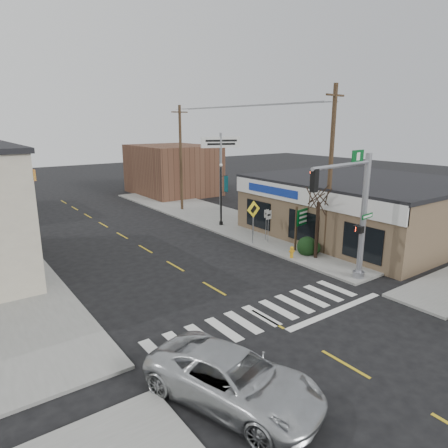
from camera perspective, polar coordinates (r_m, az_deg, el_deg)
ground at (r=17.48m, az=6.21°, el=-13.37°), size 140.00×140.00×0.00m
sidewalk_right at (r=32.25m, az=2.68°, el=-0.17°), size 6.00×38.00×0.13m
center_line at (r=23.49m, az=-7.01°, el=-5.98°), size 0.12×56.00×0.01m
crosswalk at (r=17.74m, az=5.33°, el=-12.89°), size 11.00×2.20×0.01m
thrift_store at (r=31.07m, az=18.92°, el=2.17°), size 12.00×14.00×4.00m
bldg_distant_right at (r=47.42m, az=-7.37°, el=7.72°), size 8.00×10.00×5.60m
suv at (r=12.60m, az=1.35°, el=-21.23°), size 4.17×6.03×1.53m
traffic_signal_pole at (r=20.80m, az=18.20°, el=2.55°), size 5.30×0.39×6.71m
guide_sign at (r=26.08m, az=11.35°, el=0.45°), size 1.64×0.14×2.88m
fire_hydrant at (r=24.56m, az=9.66°, el=-3.89°), size 0.23×0.23×0.73m
ped_crossing_sign at (r=26.72m, az=4.21°, el=1.33°), size 1.14×0.08×2.95m
lamp_post at (r=31.58m, az=-0.35°, el=4.94°), size 0.64×0.50×4.90m
dance_center_sign at (r=33.76m, az=-0.47°, el=9.84°), size 3.38×0.21×7.17m
bare_tree at (r=24.03m, az=13.45°, el=4.51°), size 2.57×2.57×5.15m
shrub_front at (r=25.43m, az=11.78°, el=-3.17°), size 1.26×1.26×0.95m
shrub_back at (r=28.63m, az=14.75°, el=-1.56°), size 1.04×1.04×0.78m
utility_pole_near at (r=24.84m, az=14.95°, el=7.42°), size 1.77×0.26×10.15m
utility_pole_far at (r=37.49m, az=-6.19°, el=9.46°), size 1.66×0.25×9.52m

